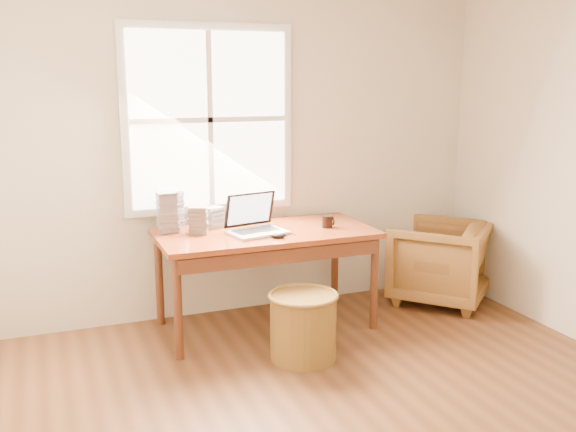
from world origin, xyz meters
name	(u,v)px	position (x,y,z in m)	size (l,w,h in m)	color
room_shell	(372,191)	(-0.02, 0.16, 1.32)	(4.04, 4.54, 2.64)	brown
desk	(265,233)	(0.00, 1.80, 0.73)	(1.60, 0.80, 0.04)	brown
armchair	(439,262)	(1.55, 1.80, 0.34)	(0.74, 0.76, 0.69)	brown
wicker_stool	(303,327)	(0.04, 1.17, 0.22)	(0.44, 0.44, 0.44)	brown
laptop	(257,214)	(-0.09, 1.72, 0.90)	(0.40, 0.42, 0.30)	silver
mouse	(279,236)	(0.01, 1.55, 0.77)	(0.11, 0.06, 0.04)	black
coffee_mug	(327,222)	(0.47, 1.73, 0.80)	(0.08, 0.08, 0.09)	black
cd_stack_a	(171,210)	(-0.63, 2.11, 0.90)	(0.15, 0.13, 0.29)	silver
cd_stack_b	(198,220)	(-0.48, 1.89, 0.85)	(0.13, 0.12, 0.20)	#2A2A30
cd_stack_c	(167,212)	(-0.68, 2.01, 0.90)	(0.14, 0.12, 0.30)	#9B9DA8
cd_stack_d	(213,217)	(-0.34, 2.03, 0.83)	(0.13, 0.11, 0.16)	silver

